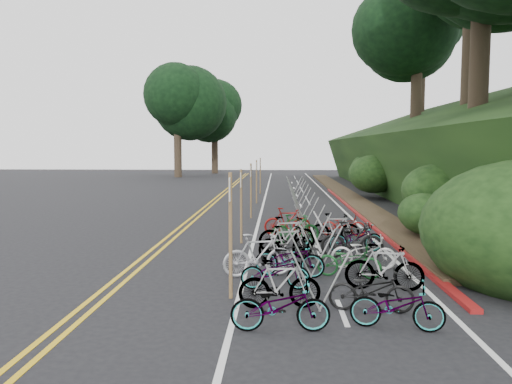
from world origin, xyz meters
TOP-DOWN VIEW (x-y plane):
  - ground at (0.00, 0.00)m, footprint 120.00×120.00m
  - road_markings at (0.63, 10.10)m, footprint 7.47×80.00m
  - red_curb at (5.70, 12.00)m, footprint 0.25×28.00m
  - embankment at (12.96, 19.04)m, footprint 14.30×48.14m
  - tree_cluster at (9.76, 22.03)m, footprint 33.26×54.72m
  - bike_rack_front at (2.66, -0.72)m, footprint 1.18×2.77m
  - bike_racks_rest at (3.00, 13.00)m, footprint 1.14×23.00m
  - signpost_near at (0.83, -1.17)m, footprint 0.08×0.40m
  - signposts_rest at (0.60, 14.00)m, footprint 0.08×18.40m
  - bike_front at (1.35, 0.68)m, footprint 0.97×1.88m
  - bike_valet at (3.03, 1.64)m, footprint 3.15×11.36m

SIDE VIEW (x-z plane):
  - ground at x=0.00m, z-range 0.00..0.00m
  - road_markings at x=0.63m, z-range 0.00..0.01m
  - red_curb at x=5.70m, z-range 0.00..0.10m
  - bike_valet at x=3.03m, z-range -0.07..1.03m
  - bike_front at x=1.35m, z-range 0.00..1.09m
  - bike_racks_rest at x=3.00m, z-range 0.27..1.44m
  - bike_rack_front at x=2.66m, z-range 0.27..1.52m
  - signposts_rest at x=0.60m, z-range 0.18..2.68m
  - signpost_near at x=0.83m, z-range 0.19..2.89m
  - embankment at x=12.96m, z-range -1.99..7.12m
  - tree_cluster at x=9.76m, z-range 2.43..22.27m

